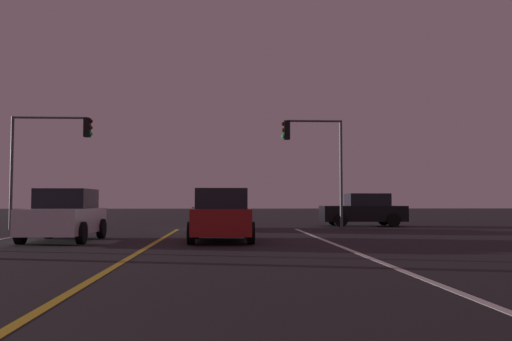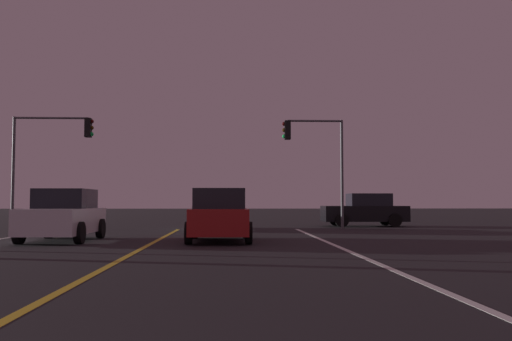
{
  "view_description": "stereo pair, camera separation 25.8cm",
  "coord_description": "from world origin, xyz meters",
  "px_view_note": "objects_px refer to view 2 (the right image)",
  "views": [
    {
      "loc": [
        2.18,
        -1.11,
        1.29
      ],
      "look_at": [
        3.48,
        22.27,
        2.6
      ],
      "focal_mm": 38.95,
      "sensor_mm": 36.0,
      "label": 1
    },
    {
      "loc": [
        2.44,
        -1.11,
        1.29
      ],
      "look_at": [
        3.48,
        22.27,
        2.6
      ],
      "focal_mm": 38.95,
      "sensor_mm": 36.0,
      "label": 2
    }
  ],
  "objects_px": {
    "car_lead_same_lane": "(220,216)",
    "traffic_light_near_left": "(53,145)",
    "car_crossing_side": "(365,210)",
    "traffic_light_near_right": "(313,148)",
    "car_oncoming": "(64,216)",
    "car_ahead_far": "(215,212)"
  },
  "relations": [
    {
      "from": "car_ahead_far",
      "to": "traffic_light_near_left",
      "type": "distance_m",
      "value": 8.24
    },
    {
      "from": "car_ahead_far",
      "to": "traffic_light_near_right",
      "type": "height_order",
      "value": "traffic_light_near_right"
    },
    {
      "from": "car_lead_same_lane",
      "to": "traffic_light_near_left",
      "type": "height_order",
      "value": "traffic_light_near_left"
    },
    {
      "from": "car_ahead_far",
      "to": "traffic_light_near_right",
      "type": "relative_size",
      "value": 0.83
    },
    {
      "from": "car_oncoming",
      "to": "car_crossing_side",
      "type": "bearing_deg",
      "value": 129.13
    },
    {
      "from": "car_lead_same_lane",
      "to": "traffic_light_near_right",
      "type": "bearing_deg",
      "value": -27.57
    },
    {
      "from": "car_crossing_side",
      "to": "traffic_light_near_right",
      "type": "height_order",
      "value": "traffic_light_near_right"
    },
    {
      "from": "car_oncoming",
      "to": "traffic_light_near_left",
      "type": "relative_size",
      "value": 0.82
    },
    {
      "from": "car_lead_same_lane",
      "to": "traffic_light_near_left",
      "type": "distance_m",
      "value": 11.86
    },
    {
      "from": "car_oncoming",
      "to": "car_lead_same_lane",
      "type": "bearing_deg",
      "value": 85.62
    },
    {
      "from": "car_crossing_side",
      "to": "traffic_light_near_left",
      "type": "bearing_deg",
      "value": 8.6
    },
    {
      "from": "traffic_light_near_right",
      "to": "traffic_light_near_left",
      "type": "relative_size",
      "value": 0.99
    },
    {
      "from": "traffic_light_near_left",
      "to": "car_lead_same_lane",
      "type": "bearing_deg",
      "value": -45.76
    },
    {
      "from": "car_lead_same_lane",
      "to": "traffic_light_near_right",
      "type": "relative_size",
      "value": 0.83
    },
    {
      "from": "car_crossing_side",
      "to": "traffic_light_near_right",
      "type": "distance_m",
      "value": 4.9
    },
    {
      "from": "car_lead_same_lane",
      "to": "car_oncoming",
      "type": "xyz_separation_m",
      "value": [
        -5.1,
        0.39,
        0.0
      ]
    },
    {
      "from": "car_ahead_far",
      "to": "car_crossing_side",
      "type": "relative_size",
      "value": 1.0
    },
    {
      "from": "car_lead_same_lane",
      "to": "car_ahead_far",
      "type": "bearing_deg",
      "value": 2.93
    },
    {
      "from": "car_ahead_far",
      "to": "traffic_light_near_right",
      "type": "distance_m",
      "value": 5.61
    },
    {
      "from": "car_ahead_far",
      "to": "car_lead_same_lane",
      "type": "bearing_deg",
      "value": -177.07
    },
    {
      "from": "car_crossing_side",
      "to": "car_oncoming",
      "type": "bearing_deg",
      "value": 39.13
    },
    {
      "from": "car_lead_same_lane",
      "to": "car_crossing_side",
      "type": "distance_m",
      "value": 12.83
    }
  ]
}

